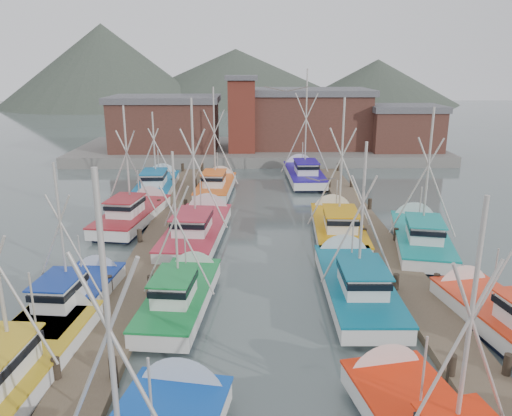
{
  "coord_description": "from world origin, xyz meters",
  "views": [
    {
      "loc": [
        -1.18,
        -24.33,
        11.13
      ],
      "look_at": [
        -0.77,
        4.84,
        2.6
      ],
      "focal_mm": 35.0,
      "sensor_mm": 36.0,
      "label": 1
    }
  ],
  "objects_px": {
    "boat_8": "(198,228)",
    "lookout_tower": "(242,114)",
    "boat_4": "(183,294)",
    "boat_12": "(217,186)"
  },
  "relations": [
    {
      "from": "lookout_tower",
      "to": "boat_4",
      "type": "xyz_separation_m",
      "value": [
        -2.33,
        -35.96,
        -4.87
      ]
    },
    {
      "from": "lookout_tower",
      "to": "boat_8",
      "type": "bearing_deg",
      "value": -95.5
    },
    {
      "from": "boat_8",
      "to": "lookout_tower",
      "type": "bearing_deg",
      "value": 89.66
    },
    {
      "from": "boat_12",
      "to": "boat_4",
      "type": "bearing_deg",
      "value": -86.94
    },
    {
      "from": "lookout_tower",
      "to": "boat_12",
      "type": "bearing_deg",
      "value": -98.0
    },
    {
      "from": "boat_4",
      "to": "boat_12",
      "type": "distance_m",
      "value": 21.37
    },
    {
      "from": "lookout_tower",
      "to": "boat_4",
      "type": "height_order",
      "value": "lookout_tower"
    },
    {
      "from": "lookout_tower",
      "to": "boat_4",
      "type": "relative_size",
      "value": 1.0
    },
    {
      "from": "boat_8",
      "to": "boat_4",
      "type": "bearing_deg",
      "value": -83.68
    },
    {
      "from": "boat_4",
      "to": "boat_8",
      "type": "bearing_deg",
      "value": 97.18
    }
  ]
}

